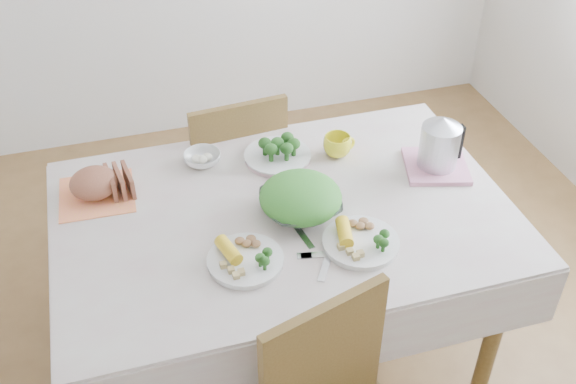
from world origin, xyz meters
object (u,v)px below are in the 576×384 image
object	(u,v)px
dinner_plate_right	(361,242)
yellow_mug	(337,146)
dinner_plate_left	(245,260)
dining_table	(284,291)
salad_bowl	(300,205)
electric_kettle	(440,140)
chair_far	(229,171)

from	to	relation	value
dinner_plate_right	yellow_mug	size ratio (longest dim) A/B	2.35
dinner_plate_left	yellow_mug	world-z (taller)	yellow_mug
dining_table	salad_bowl	distance (m)	0.42
salad_bowl	yellow_mug	distance (m)	0.36
dining_table	salad_bowl	xyz separation A→B (m)	(0.05, -0.03, 0.42)
salad_bowl	yellow_mug	bearing A→B (deg)	50.79
dining_table	electric_kettle	world-z (taller)	electric_kettle
chair_far	salad_bowl	distance (m)	0.77
dining_table	dinner_plate_left	xyz separation A→B (m)	(-0.18, -0.21, 0.40)
chair_far	electric_kettle	bearing A→B (deg)	132.42
chair_far	electric_kettle	world-z (taller)	electric_kettle
yellow_mug	dining_table	bearing A→B (deg)	-137.53
electric_kettle	yellow_mug	bearing A→B (deg)	135.48
dining_table	chair_far	world-z (taller)	chair_far
yellow_mug	dinner_plate_right	bearing A→B (deg)	-101.04
yellow_mug	chair_far	bearing A→B (deg)	129.05
chair_far	dinner_plate_right	size ratio (longest dim) A/B	3.72
salad_bowl	dinner_plate_right	distance (m)	0.24
yellow_mug	dinner_plate_left	bearing A→B (deg)	-134.88
chair_far	dinner_plate_left	bearing A→B (deg)	76.49
yellow_mug	salad_bowl	bearing A→B (deg)	-129.21
salad_bowl	dinner_plate_right	bearing A→B (deg)	-56.83
salad_bowl	dinner_plate_left	xyz separation A→B (m)	(-0.23, -0.18, -0.02)
dinner_plate_left	dinner_plate_right	bearing A→B (deg)	-3.80
dining_table	salad_bowl	world-z (taller)	salad_bowl
dinner_plate_left	electric_kettle	size ratio (longest dim) A/B	1.20
salad_bowl	electric_kettle	world-z (taller)	electric_kettle
chair_far	dinner_plate_left	distance (m)	0.93
dinner_plate_right	dinner_plate_left	bearing A→B (deg)	176.20
salad_bowl	chair_far	bearing A→B (deg)	98.58
dining_table	chair_far	bearing A→B (deg)	94.75
dinner_plate_left	dinner_plate_right	size ratio (longest dim) A/B	0.97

